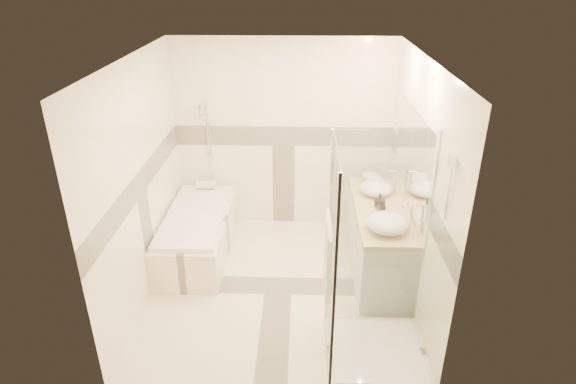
{
  "coord_description": "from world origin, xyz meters",
  "views": [
    {
      "loc": [
        0.25,
        -4.41,
        3.29
      ],
      "look_at": [
        0.1,
        0.25,
        1.05
      ],
      "focal_mm": 30.0,
      "sensor_mm": 36.0,
      "label": 1
    }
  ],
  "objects_px": {
    "vanity": "(378,241)",
    "shower_enclosure": "(366,307)",
    "amenity_bottle_a": "(382,207)",
    "bathtub": "(197,231)",
    "amenity_bottle_b": "(380,201)",
    "vessel_sink_near": "(376,188)",
    "vessel_sink_far": "(387,223)"
  },
  "relations": [
    {
      "from": "amenity_bottle_a",
      "to": "vanity",
      "type": "bearing_deg",
      "value": 80.4
    },
    {
      "from": "shower_enclosure",
      "to": "vessel_sink_far",
      "type": "height_order",
      "value": "shower_enclosure"
    },
    {
      "from": "vanity",
      "to": "amenity_bottle_b",
      "type": "bearing_deg",
      "value": 147.47
    },
    {
      "from": "shower_enclosure",
      "to": "amenity_bottle_a",
      "type": "height_order",
      "value": "shower_enclosure"
    },
    {
      "from": "vanity",
      "to": "shower_enclosure",
      "type": "xyz_separation_m",
      "value": [
        -0.29,
        -1.27,
        0.08
      ]
    },
    {
      "from": "bathtub",
      "to": "vanity",
      "type": "bearing_deg",
      "value": -9.25
    },
    {
      "from": "vanity",
      "to": "amenity_bottle_a",
      "type": "height_order",
      "value": "amenity_bottle_a"
    },
    {
      "from": "vessel_sink_far",
      "to": "amenity_bottle_b",
      "type": "height_order",
      "value": "vessel_sink_far"
    },
    {
      "from": "vessel_sink_far",
      "to": "amenity_bottle_a",
      "type": "bearing_deg",
      "value": 90.0
    },
    {
      "from": "shower_enclosure",
      "to": "vessel_sink_near",
      "type": "relative_size",
      "value": 5.49
    },
    {
      "from": "shower_enclosure",
      "to": "vessel_sink_far",
      "type": "bearing_deg",
      "value": 70.6
    },
    {
      "from": "bathtub",
      "to": "shower_enclosure",
      "type": "distance_m",
      "value": 2.47
    },
    {
      "from": "vanity",
      "to": "shower_enclosure",
      "type": "distance_m",
      "value": 1.31
    },
    {
      "from": "vessel_sink_near",
      "to": "amenity_bottle_a",
      "type": "bearing_deg",
      "value": -90.0
    },
    {
      "from": "vessel_sink_near",
      "to": "amenity_bottle_b",
      "type": "relative_size",
      "value": 2.27
    },
    {
      "from": "vessel_sink_far",
      "to": "amenity_bottle_b",
      "type": "bearing_deg",
      "value": 90.0
    },
    {
      "from": "vessel_sink_near",
      "to": "vessel_sink_far",
      "type": "relative_size",
      "value": 0.87
    },
    {
      "from": "bathtub",
      "to": "shower_enclosure",
      "type": "relative_size",
      "value": 0.83
    },
    {
      "from": "bathtub",
      "to": "amenity_bottle_b",
      "type": "xyz_separation_m",
      "value": [
        2.13,
        -0.34,
        0.62
      ]
    },
    {
      "from": "bathtub",
      "to": "amenity_bottle_a",
      "type": "bearing_deg",
      "value": -12.39
    },
    {
      "from": "bathtub",
      "to": "amenity_bottle_a",
      "type": "height_order",
      "value": "amenity_bottle_a"
    },
    {
      "from": "vessel_sink_near",
      "to": "vessel_sink_far",
      "type": "distance_m",
      "value": 0.84
    },
    {
      "from": "shower_enclosure",
      "to": "amenity_bottle_b",
      "type": "bearing_deg",
      "value": 78.0
    },
    {
      "from": "bathtub",
      "to": "vessel_sink_far",
      "type": "height_order",
      "value": "vessel_sink_far"
    },
    {
      "from": "bathtub",
      "to": "amenity_bottle_b",
      "type": "height_order",
      "value": "amenity_bottle_b"
    },
    {
      "from": "bathtub",
      "to": "vessel_sink_near",
      "type": "relative_size",
      "value": 4.57
    },
    {
      "from": "bathtub",
      "to": "vessel_sink_far",
      "type": "bearing_deg",
      "value": -21.66
    },
    {
      "from": "vessel_sink_far",
      "to": "bathtub",
      "type": "bearing_deg",
      "value": 158.34
    },
    {
      "from": "bathtub",
      "to": "vessel_sink_far",
      "type": "distance_m",
      "value": 2.38
    },
    {
      "from": "vessel_sink_near",
      "to": "amenity_bottle_a",
      "type": "height_order",
      "value": "amenity_bottle_a"
    },
    {
      "from": "vanity",
      "to": "amenity_bottle_a",
      "type": "bearing_deg",
      "value": -99.6
    },
    {
      "from": "shower_enclosure",
      "to": "vessel_sink_far",
      "type": "distance_m",
      "value": 0.93
    }
  ]
}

